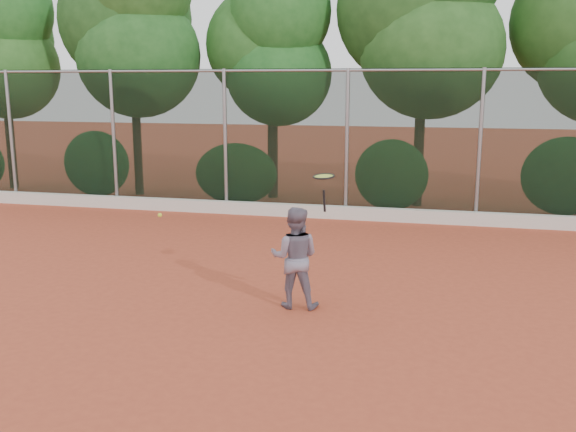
# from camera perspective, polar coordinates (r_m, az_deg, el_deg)

# --- Properties ---
(ground) EXTENTS (80.00, 80.00, 0.00)m
(ground) POSITION_cam_1_polar(r_m,az_deg,el_deg) (8.84, -1.51, -9.26)
(ground) COLOR #B2452A
(ground) RESTS_ON ground
(concrete_curb) EXTENTS (24.00, 0.20, 0.30)m
(concrete_curb) POSITION_cam_1_polar(r_m,az_deg,el_deg) (15.25, 5.04, 0.29)
(concrete_curb) COLOR silver
(concrete_curb) RESTS_ON ground
(tennis_player) EXTENTS (0.75, 0.60, 1.46)m
(tennis_player) POSITION_cam_1_polar(r_m,az_deg,el_deg) (9.15, 0.61, -3.70)
(tennis_player) COLOR slate
(tennis_player) RESTS_ON ground
(chainlink_fence) EXTENTS (24.09, 0.09, 3.50)m
(chainlink_fence) POSITION_cam_1_polar(r_m,az_deg,el_deg) (15.18, 5.26, 6.76)
(chainlink_fence) COLOR black
(chainlink_fence) RESTS_ON ground
(foliage_backdrop) EXTENTS (23.70, 3.63, 7.55)m
(foliage_backdrop) POSITION_cam_1_polar(r_m,az_deg,el_deg) (17.21, 4.52, 15.83)
(foliage_backdrop) COLOR #402618
(foliage_backdrop) RESTS_ON ground
(tennis_racket) EXTENTS (0.40, 0.40, 0.53)m
(tennis_racket) POSITION_cam_1_polar(r_m,az_deg,el_deg) (8.75, 3.20, 3.28)
(tennis_racket) COLOR black
(tennis_racket) RESTS_ON ground
(tennis_ball_in_flight) EXTENTS (0.06, 0.06, 0.06)m
(tennis_ball_in_flight) POSITION_cam_1_polar(r_m,az_deg,el_deg) (9.30, -11.32, 0.08)
(tennis_ball_in_flight) COLOR #D0DC32
(tennis_ball_in_flight) RESTS_ON ground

